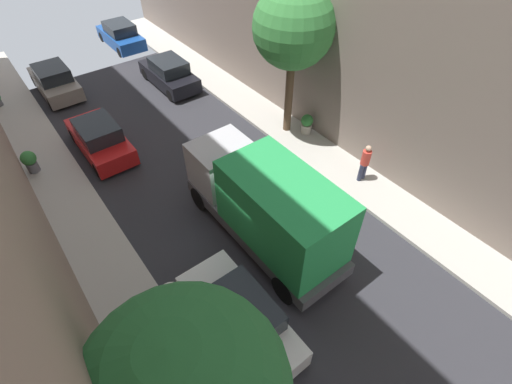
{
  "coord_description": "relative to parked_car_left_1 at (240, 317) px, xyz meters",
  "views": [
    {
      "loc": [
        -5.42,
        -7.11,
        10.72
      ],
      "look_at": [
        0.91,
        1.12,
        0.5
      ],
      "focal_mm": 26.13,
      "sensor_mm": 36.0,
      "label": 1
    }
  ],
  "objects": [
    {
      "name": "delivery_truck",
      "position": [
        2.7,
        2.21,
        1.07
      ],
      "size": [
        2.26,
        6.6,
        3.38
      ],
      "color": "#4C4C51",
      "rests_on": "ground"
    },
    {
      "name": "potted_plant_2",
      "position": [
        -2.91,
        11.06,
        -0.01
      ],
      "size": [
        0.61,
        0.61,
        1.0
      ],
      "color": "slate",
      "rests_on": "sidewalk_left"
    },
    {
      "name": "pedestrian",
      "position": [
        7.8,
        2.18,
        0.35
      ],
      "size": [
        0.4,
        0.36,
        1.72
      ],
      "color": "#2D334C",
      "rests_on": "sidewalk_right"
    },
    {
      "name": "parked_car_left_1",
      "position": [
        0.0,
        0.0,
        0.0
      ],
      "size": [
        1.78,
        4.2,
        1.57
      ],
      "color": "white",
      "rests_on": "ground"
    },
    {
      "name": "parked_car_left_3",
      "position": [
        0.0,
        17.42,
        0.0
      ],
      "size": [
        1.78,
        4.2,
        1.57
      ],
      "color": "gray",
      "rests_on": "ground"
    },
    {
      "name": "street_tree_1",
      "position": [
        7.71,
        6.82,
        4.26
      ],
      "size": [
        3.35,
        3.35,
        6.55
      ],
      "color": "brown",
      "rests_on": "sidewalk_right"
    },
    {
      "name": "sidewalk_right",
      "position": [
        7.7,
        2.82,
        -0.64
      ],
      "size": [
        2.0,
        44.0,
        0.15
      ],
      "primitive_type": "cube",
      "color": "#B7B2A8",
      "rests_on": "ground"
    },
    {
      "name": "ground",
      "position": [
        2.7,
        2.82,
        -0.72
      ],
      "size": [
        32.0,
        32.0,
        0.0
      ],
      "primitive_type": "plane",
      "color": "#2D2D33"
    },
    {
      "name": "parked_car_right_2",
      "position": [
        5.4,
        21.13,
        0.0
      ],
      "size": [
        1.78,
        4.2,
        1.57
      ],
      "color": "#194799",
      "rests_on": "ground"
    },
    {
      "name": "parked_car_left_2",
      "position": [
        0.0,
        10.75,
        0.0
      ],
      "size": [
        1.78,
        4.2,
        1.57
      ],
      "color": "red",
      "rests_on": "ground"
    },
    {
      "name": "potted_plant_0",
      "position": [
        8.26,
        6.02,
        -0.06
      ],
      "size": [
        0.57,
        0.57,
        0.96
      ],
      "color": "#B2A899",
      "rests_on": "sidewalk_right"
    },
    {
      "name": "lamp_post",
      "position": [
        -1.9,
        -0.93,
        2.93
      ],
      "size": [
        0.44,
        0.44,
        5.28
      ],
      "color": "#333338",
      "rests_on": "sidewalk_left"
    },
    {
      "name": "sidewalk_left",
      "position": [
        -2.3,
        2.82,
        -0.64
      ],
      "size": [
        2.0,
        44.0,
        0.15
      ],
      "primitive_type": "cube",
      "color": "#B7B2A8",
      "rests_on": "ground"
    },
    {
      "name": "parked_car_right_1",
      "position": [
        5.4,
        14.34,
        0.0
      ],
      "size": [
        1.78,
        4.2,
        1.57
      ],
      "color": "black",
      "rests_on": "ground"
    }
  ]
}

